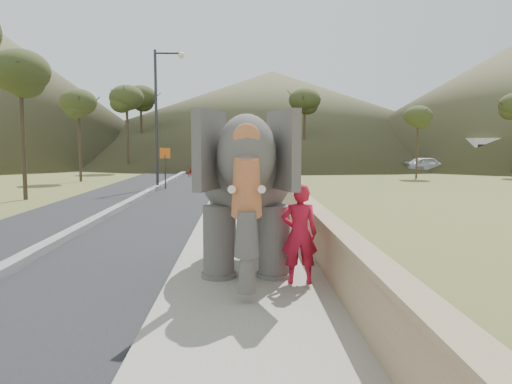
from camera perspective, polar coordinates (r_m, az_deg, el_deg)
The scene contains 12 objects.
ground at distance 11.15m, azimuth -1.14°, elevation -8.41°, with size 160.00×160.00×0.00m, color olive.
road at distance 21.55m, azimuth -14.86°, elevation -1.70°, with size 7.00×120.00×0.03m, color black.
median at distance 21.54m, azimuth -14.86°, elevation -1.45°, with size 0.35×120.00×0.22m, color black.
walkway at distance 20.98m, azimuth -1.43°, elevation -1.54°, with size 3.00×120.00×0.15m, color #9E9687.
parapet at distance 21.00m, azimuth 3.07°, elevation -0.24°, with size 0.30×120.00×1.10m, color tan.
lamppost at distance 29.75m, azimuth -10.76°, elevation 9.75°, with size 1.76×0.36×8.00m.
signboard at distance 29.43m, azimuth -10.35°, elevation 3.51°, with size 0.60×0.08×2.40m.
distant_car at distance 47.42m, azimuth 19.07°, elevation 2.97°, with size 1.70×4.23×1.44m, color silver.
hill_far at distance 81.09m, azimuth 1.89°, elevation 8.72°, with size 80.00×80.00×14.00m, color brown.
elephant_and_man at distance 10.33m, azimuth -1.02°, elevation -0.11°, with size 2.36×4.25×3.07m.
motorcyclist at distance 40.22m, azimuth -5.95°, elevation 2.89°, with size 2.76×1.69×1.91m.
trees at distance 41.61m, azimuth -0.50°, elevation 7.25°, with size 48.49×42.06×9.26m.
Camera 1 is at (-0.11, -10.81, 2.72)m, focal length 35.00 mm.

